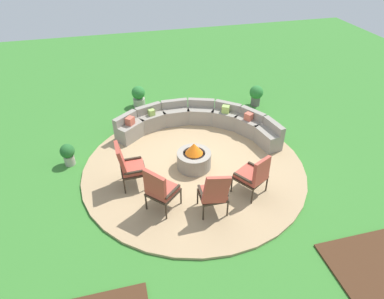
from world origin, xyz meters
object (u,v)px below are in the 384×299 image
at_px(lounge_chair_front_left, 128,165).
at_px(lounge_chair_front_right, 160,189).
at_px(potted_plant_1, 256,94).
at_px(lounge_chair_back_right, 254,175).
at_px(potted_plant_2, 68,154).
at_px(lounge_chair_back_left, 214,193).
at_px(potted_plant_0, 139,95).
at_px(fire_pit, 194,158).
at_px(curved_stone_bench, 199,122).

height_order(lounge_chair_front_left, lounge_chair_front_right, lounge_chair_front_right).
distance_m(lounge_chair_front_right, potted_plant_1, 5.60).
bearing_deg(potted_plant_1, lounge_chair_back_right, -114.12).
height_order(lounge_chair_back_right, potted_plant_1, lounge_chair_back_right).
relative_size(lounge_chair_back_right, potted_plant_2, 1.74).
bearing_deg(lounge_chair_back_left, lounge_chair_front_left, 141.26).
bearing_deg(lounge_chair_front_left, lounge_chair_front_right, 27.89).
bearing_deg(potted_plant_0, lounge_chair_back_right, -68.85).
distance_m(fire_pit, lounge_chair_back_left, 1.64).
bearing_deg(lounge_chair_back_right, lounge_chair_front_left, 127.42).
xyz_separation_m(fire_pit, potted_plant_0, (-0.89, 3.70, 0.04)).
bearing_deg(fire_pit, potted_plant_0, 103.57).
height_order(curved_stone_bench, potted_plant_1, curved_stone_bench).
xyz_separation_m(lounge_chair_back_right, potted_plant_0, (-1.92, 4.96, -0.22)).
relative_size(curved_stone_bench, lounge_chair_back_right, 4.19).
distance_m(fire_pit, curved_stone_bench, 1.73).
bearing_deg(lounge_chair_back_right, lounge_chair_front_right, 147.46).
relative_size(fire_pit, lounge_chair_back_left, 0.77).
bearing_deg(lounge_chair_front_right, potted_plant_1, 93.08).
bearing_deg(lounge_chair_back_left, lounge_chair_back_right, 20.83).
bearing_deg(potted_plant_0, potted_plant_2, -127.79).
bearing_deg(lounge_chair_back_left, potted_plant_0, 100.77).
height_order(fire_pit, lounge_chair_back_left, lounge_chair_back_left).
bearing_deg(fire_pit, lounge_chair_front_right, -130.30).
relative_size(lounge_chair_front_left, potted_plant_2, 1.90).
distance_m(fire_pit, potted_plant_0, 3.81).
relative_size(potted_plant_0, potted_plant_1, 1.01).
distance_m(lounge_chair_back_right, potted_plant_1, 4.43).
bearing_deg(potted_plant_2, lounge_chair_front_left, -41.44).
xyz_separation_m(lounge_chair_front_right, lounge_chair_back_right, (2.08, -0.01, -0.03)).
xyz_separation_m(lounge_chair_front_left, lounge_chair_back_left, (1.60, -1.34, -0.01)).
bearing_deg(curved_stone_bench, lounge_chair_front_left, -138.93).
height_order(lounge_chair_back_left, lounge_chair_back_right, lounge_chair_back_left).
relative_size(lounge_chair_front_left, potted_plant_0, 1.63).
bearing_deg(lounge_chair_back_left, potted_plant_2, 140.59).
distance_m(lounge_chair_back_right, potted_plant_0, 5.32).
distance_m(lounge_chair_front_left, potted_plant_0, 4.05).
xyz_separation_m(lounge_chair_back_left, lounge_chair_back_right, (1.03, 0.37, -0.03)).
height_order(lounge_chair_front_right, lounge_chair_back_right, lounge_chair_front_right).
bearing_deg(lounge_chair_back_right, potted_plant_0, 78.96).
distance_m(lounge_chair_front_left, potted_plant_1, 5.40).
bearing_deg(curved_stone_bench, lounge_chair_front_right, -119.75).
distance_m(curved_stone_bench, potted_plant_1, 2.53).
relative_size(curved_stone_bench, lounge_chair_back_left, 3.90).
bearing_deg(fire_pit, lounge_chair_front_left, -170.15).
bearing_deg(potted_plant_2, lounge_chair_back_left, -40.70).
bearing_deg(lounge_chair_front_right, lounge_chair_back_right, 46.70).
relative_size(curved_stone_bench, potted_plant_2, 7.29).
bearing_deg(potted_plant_0, fire_pit, -76.43).
bearing_deg(lounge_chair_back_left, fire_pit, 91.12).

